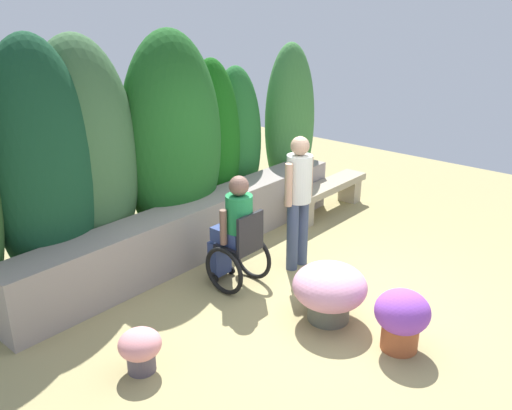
# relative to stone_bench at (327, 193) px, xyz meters

# --- Properties ---
(ground_plane) EXTENTS (12.39, 12.39, 0.00)m
(ground_plane) POSITION_rel_stone_bench_xyz_m (-2.34, -1.59, -0.32)
(ground_plane) COLOR #9B8E5D
(stone_retaining_wall) EXTENTS (5.09, 0.50, 0.72)m
(stone_retaining_wall) POSITION_rel_stone_bench_xyz_m (-2.34, 0.44, 0.04)
(stone_retaining_wall) COLOR gray
(stone_retaining_wall) RESTS_ON ground
(hedge_backdrop) EXTENTS (6.06, 1.17, 2.95)m
(hedge_backdrop) POSITION_rel_stone_bench_xyz_m (-2.65, 1.00, 1.03)
(hedge_backdrop) COLOR #2F5726
(hedge_backdrop) RESTS_ON ground
(stone_bench) EXTENTS (1.68, 0.36, 0.47)m
(stone_bench) POSITION_rel_stone_bench_xyz_m (0.00, 0.00, 0.00)
(stone_bench) COLOR tan
(stone_bench) RESTS_ON ground
(person_in_wheelchair) EXTENTS (0.53, 0.66, 1.33)m
(person_in_wheelchair) POSITION_rel_stone_bench_xyz_m (-2.57, -0.48, 0.30)
(person_in_wheelchair) COLOR black
(person_in_wheelchair) RESTS_ON ground
(person_standing_companion) EXTENTS (0.49, 0.30, 1.64)m
(person_standing_companion) POSITION_rel_stone_bench_xyz_m (-1.74, -0.73, 0.63)
(person_standing_companion) COLOR #3B4865
(person_standing_companion) RESTS_ON ground
(flower_pot_purple_near) EXTENTS (0.52, 0.52, 0.60)m
(flower_pot_purple_near) POSITION_rel_stone_bench_xyz_m (-2.46, -2.47, 0.02)
(flower_pot_purple_near) COLOR #A6522F
(flower_pot_purple_near) RESTS_ON ground
(flower_pot_terracotta_by_wall) EXTENTS (0.38, 0.38, 0.41)m
(flower_pot_terracotta_by_wall) POSITION_rel_stone_bench_xyz_m (-4.26, -0.89, -0.09)
(flower_pot_terracotta_by_wall) COLOR #544A56
(flower_pot_terracotta_by_wall) RESTS_ON ground
(flower_pot_red_accent) EXTENTS (0.76, 0.76, 0.61)m
(flower_pot_red_accent) POSITION_rel_stone_bench_xyz_m (-2.48, -1.68, 0.02)
(flower_pot_red_accent) COLOR #565A4E
(flower_pot_red_accent) RESTS_ON ground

